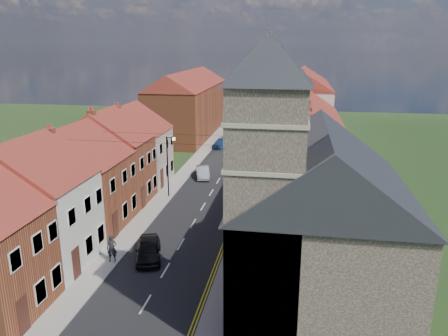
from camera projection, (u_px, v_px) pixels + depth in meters
The scene contains 25 objects.
ground at pixel (133, 325), 23.61m from camera, with size 160.00×160.00×0.00m, color #213C19.
road at pixel (224, 171), 52.04m from camera, with size 7.00×90.00×0.02m, color black.
pavement_left at pixel (188, 169), 52.72m from camera, with size 1.80×90.00×0.12m, color #A89F99.
pavement_right at pixel (261, 172), 51.32m from camera, with size 1.80×90.00×0.12m, color #A89F99.
church at pixel (313, 212), 23.64m from camera, with size 11.25×14.25×15.20m.
cottage_r_tudor at pixel (307, 184), 32.93m from camera, with size 8.30×5.20×9.00m.
cottage_r_white_near at pixel (307, 165), 38.04m from camera, with size 8.30×6.00×9.00m.
cottage_r_cream_mid at pixel (306, 150), 43.16m from camera, with size 8.30×5.20×9.00m.
cottage_r_pink at pixel (305, 139), 48.28m from camera, with size 8.30×6.00×9.00m.
cottage_r_white_far at pixel (305, 130), 53.39m from camera, with size 8.30×5.20×9.00m.
cottage_r_cream_far at pixel (304, 122), 58.51m from camera, with size 8.30×6.00×9.00m.
cottage_l_cream at pixel (27, 202), 29.09m from camera, with size 8.30×6.30×9.10m.
cottage_l_white at pixel (74, 176), 35.20m from camera, with size 8.30×6.90×8.80m.
cottage_l_brick_mid at pixel (106, 156), 40.94m from camera, with size 8.30×5.70×9.10m.
cottage_l_pink at pixel (129, 144), 46.47m from camera, with size 8.30×6.30×8.80m.
block_right_far at pixel (304, 101), 72.79m from camera, with size 8.30×24.20×10.50m.
block_left_far at pixel (188, 103), 71.00m from camera, with size 8.30×24.20×10.50m.
lamppost at pixel (168, 163), 42.19m from camera, with size 0.88×0.15×6.00m.
car_near at pixel (148, 249), 30.71m from camera, with size 1.68×4.19×1.43m, color black.
car_mid at pixel (203, 172), 49.28m from camera, with size 1.37×3.93×1.29m, color #ADB1B5.
car_far at pixel (221, 143), 63.66m from camera, with size 1.66×4.09×1.19m, color navy.
car_distant at pixel (244, 120), 82.75m from camera, with size 1.85×4.01×1.11m, color #93959A.
pedestrian_left at pixel (112, 248), 30.05m from camera, with size 0.70×0.46×1.93m, color black.
pedestrian_right at pixel (230, 277), 26.66m from camera, with size 0.78×0.61×1.60m, color black.
car_distant_b at pixel (259, 134), 70.46m from camera, with size 1.87×4.05×1.12m, color #A2A3AA.
Camera 1 is at (8.23, -19.23, 14.73)m, focal length 35.00 mm.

